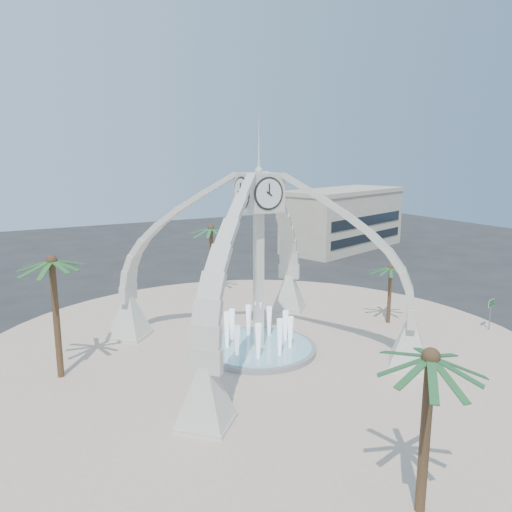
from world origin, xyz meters
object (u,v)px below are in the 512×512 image
palm_west (52,263)px  palm_south (431,359)px  street_sign (491,307)px  clock_tower (259,260)px  palm_east (391,268)px  fountain (259,348)px  palm_north (211,229)px

palm_west → palm_south: bearing=-62.0°
palm_west → street_sign: 31.78m
clock_tower → palm_east: (12.12, 0.03, -1.87)m
palm_west → street_sign: size_ratio=3.11×
fountain → palm_west: (-12.64, 2.38, 6.95)m
palm_east → palm_north: size_ratio=0.72×
palm_west → street_sign: palm_west is taller
street_sign → fountain: bearing=150.3°
clock_tower → palm_east: size_ratio=3.38×
clock_tower → palm_east: clock_tower is taller
palm_east → palm_north: (-8.99, 14.80, 1.85)m
fountain → palm_north: palm_north is taller
fountain → palm_south: bearing=-98.2°
palm_east → palm_west: palm_west is taller
fountain → palm_south: (-2.42, -16.85, 5.96)m
palm_east → palm_west: size_ratio=0.65×
palm_west → palm_south: 21.79m
street_sign → palm_south: bearing=-163.6°
palm_east → palm_south: palm_south is taller
clock_tower → palm_south: bearing=-98.2°
palm_east → clock_tower: bearing=-179.9°
clock_tower → street_sign: size_ratio=6.85×
clock_tower → fountain: size_ratio=2.24×
fountain → palm_north: 16.36m
palm_east → palm_north: palm_north is taller
palm_south → street_sign: bearing=30.2°
palm_west → clock_tower: bearing=-10.7°
palm_west → palm_north: palm_west is taller
fountain → palm_east: palm_east is taller
fountain → street_sign: bearing=-16.0°
fountain → palm_east: size_ratio=1.51×
palm_south → street_sign: (20.20, 11.76, -4.37)m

